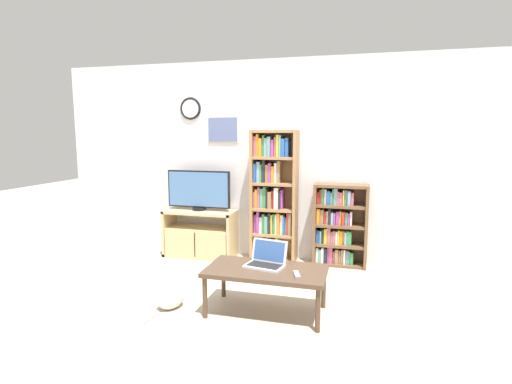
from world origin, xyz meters
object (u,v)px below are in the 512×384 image
(bookshelf_tall, at_px, (272,197))
(cat, at_px, (171,296))
(television, at_px, (199,190))
(tv_stand, at_px, (200,233))
(coffee_table, at_px, (266,273))
(laptop, at_px, (266,260))
(bookshelf_short, at_px, (338,226))
(remote_near_laptop, at_px, (297,274))

(bookshelf_tall, xyz_separation_m, cat, (-0.60, -1.70, -0.72))
(television, bearing_deg, tv_stand, -60.13)
(coffee_table, bearing_deg, tv_stand, 131.35)
(tv_stand, bearing_deg, laptop, -47.45)
(television, relative_size, laptop, 2.21)
(coffee_table, distance_m, laptop, 0.13)
(tv_stand, xyz_separation_m, television, (-0.02, 0.03, 0.59))
(laptop, bearing_deg, tv_stand, 143.81)
(laptop, distance_m, cat, 0.98)
(television, xyz_separation_m, bookshelf_short, (1.83, 0.09, -0.40))
(cat, bearing_deg, bookshelf_tall, 99.24)
(tv_stand, relative_size, bookshelf_tall, 0.56)
(bookshelf_short, distance_m, laptop, 1.59)
(tv_stand, bearing_deg, bookshelf_short, 3.72)
(coffee_table, distance_m, remote_near_laptop, 0.32)
(remote_near_laptop, distance_m, cat, 1.24)
(television, xyz_separation_m, coffee_table, (1.29, -1.48, -0.52))
(television, xyz_separation_m, laptop, (1.28, -1.40, -0.42))
(television, xyz_separation_m, remote_near_laptop, (1.59, -1.58, -0.47))
(bookshelf_tall, distance_m, bookshelf_short, 0.91)
(cat, bearing_deg, tv_stand, 131.94)
(bookshelf_tall, relative_size, bookshelf_short, 1.64)
(coffee_table, height_order, cat, coffee_table)
(bookshelf_short, height_order, coffee_table, bookshelf_short)
(television, relative_size, coffee_table, 0.80)
(tv_stand, height_order, cat, tv_stand)
(television, distance_m, laptop, 1.94)
(coffee_table, bearing_deg, laptop, 101.49)
(bookshelf_short, bearing_deg, coffee_table, -109.12)
(bookshelf_short, distance_m, cat, 2.27)
(laptop, distance_m, remote_near_laptop, 0.37)
(tv_stand, relative_size, television, 1.10)
(bookshelf_short, bearing_deg, bookshelf_tall, -179.39)
(tv_stand, xyz_separation_m, coffee_table, (1.27, -1.45, 0.07))
(bookshelf_short, distance_m, remote_near_laptop, 1.69)
(tv_stand, height_order, coffee_table, tv_stand)
(tv_stand, relative_size, coffee_table, 0.87)
(bookshelf_short, height_order, remote_near_laptop, bookshelf_short)
(coffee_table, bearing_deg, bookshelf_tall, 100.78)
(remote_near_laptop, bearing_deg, cat, 164.96)
(television, bearing_deg, bookshelf_short, 2.68)
(cat, bearing_deg, laptop, 42.94)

